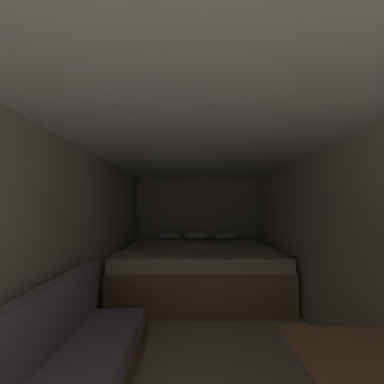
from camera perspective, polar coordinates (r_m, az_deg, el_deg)
ground_plane at (r=2.73m, az=2.63°, el=-33.60°), size 7.06×7.06×0.00m
wall_back at (r=4.94m, az=1.23°, el=-8.08°), size 2.59×0.05×1.98m
wall_left at (r=2.67m, az=-26.51°, el=-11.38°), size 0.05×5.06×1.98m
wall_right at (r=2.76m, az=30.46°, el=-10.97°), size 0.05×5.06×1.98m
ceiling_slab at (r=2.46m, az=2.48°, el=11.39°), size 2.59×5.06×0.05m
bed at (r=4.00m, az=1.57°, el=-18.11°), size 2.37×1.97×0.88m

